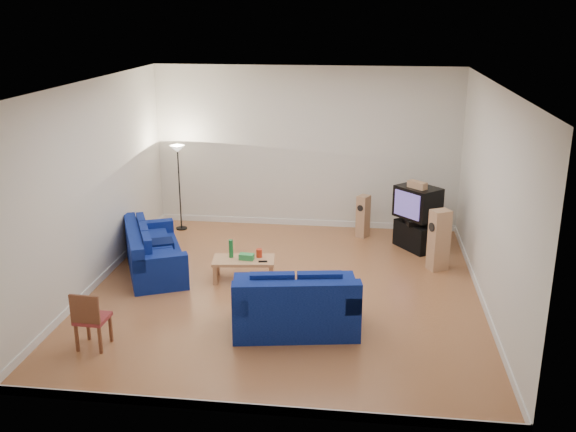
# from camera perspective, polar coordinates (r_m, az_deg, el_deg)

# --- Properties ---
(room) EXTENTS (6.01, 6.51, 3.21)m
(room) POSITION_cam_1_polar(r_m,az_deg,el_deg) (9.58, -0.30, 1.80)
(room) COLOR brown
(room) RESTS_ON ground
(sofa_three_seat) EXTENTS (1.58, 2.14, 0.76)m
(sofa_three_seat) POSITION_cam_1_polar(r_m,az_deg,el_deg) (10.99, -12.02, -3.41)
(sofa_three_seat) COLOR #000D53
(sofa_three_seat) RESTS_ON ground
(sofa_loveseat) EXTENTS (1.82, 1.21, 0.84)m
(sofa_loveseat) POSITION_cam_1_polar(r_m,az_deg,el_deg) (8.79, 0.67, -8.29)
(sofa_loveseat) COLOR #000D53
(sofa_loveseat) RESTS_ON ground
(coffee_table) EXTENTS (1.05, 0.61, 0.36)m
(coffee_table) POSITION_cam_1_polar(r_m,az_deg,el_deg) (10.41, -3.96, -4.10)
(coffee_table) COLOR tan
(coffee_table) RESTS_ON ground
(bottle) EXTENTS (0.07, 0.07, 0.30)m
(bottle) POSITION_cam_1_polar(r_m,az_deg,el_deg) (10.43, -5.09, -2.91)
(bottle) COLOR #197233
(bottle) RESTS_ON coffee_table
(tissue_box) EXTENTS (0.24, 0.14, 0.10)m
(tissue_box) POSITION_cam_1_polar(r_m,az_deg,el_deg) (10.35, -3.70, -3.63)
(tissue_box) COLOR green
(tissue_box) RESTS_ON coffee_table
(red_canister) EXTENTS (0.10, 0.10, 0.14)m
(red_canister) POSITION_cam_1_polar(r_m,az_deg,el_deg) (10.44, -2.58, -3.32)
(red_canister) COLOR red
(red_canister) RESTS_ON coffee_table
(remote) EXTENTS (0.15, 0.07, 0.02)m
(remote) POSITION_cam_1_polar(r_m,az_deg,el_deg) (10.26, -2.25, -4.05)
(remote) COLOR black
(remote) RESTS_ON coffee_table
(tv_stand) EXTENTS (0.83, 0.92, 0.49)m
(tv_stand) POSITION_cam_1_polar(r_m,az_deg,el_deg) (12.00, 11.32, -1.72)
(tv_stand) COLOR black
(tv_stand) RESTS_ON ground
(av_receiver) EXTENTS (0.40, 0.46, 0.09)m
(av_receiver) POSITION_cam_1_polar(r_m,az_deg,el_deg) (11.86, 11.20, -0.46)
(av_receiver) COLOR black
(av_receiver) RESTS_ON tv_stand
(television) EXTENTS (0.91, 0.91, 0.57)m
(television) POSITION_cam_1_polar(r_m,az_deg,el_deg) (11.85, 11.45, 1.20)
(television) COLOR black
(television) RESTS_ON av_receiver
(centre_speaker) EXTENTS (0.36, 0.35, 0.12)m
(centre_speaker) POSITION_cam_1_polar(r_m,az_deg,el_deg) (11.67, 11.42, 2.73)
(centre_speaker) COLOR tan
(centre_speaker) RESTS_ON television
(speaker_left) EXTENTS (0.28, 0.30, 0.82)m
(speaker_left) POSITION_cam_1_polar(r_m,az_deg,el_deg) (12.42, 6.69, -0.02)
(speaker_left) COLOR tan
(speaker_left) RESTS_ON ground
(speaker_right) EXTENTS (0.39, 0.36, 1.04)m
(speaker_right) POSITION_cam_1_polar(r_m,az_deg,el_deg) (11.03, 13.27, -2.08)
(speaker_right) COLOR tan
(speaker_right) RESTS_ON ground
(floor_lamp) EXTENTS (0.29, 0.29, 1.71)m
(floor_lamp) POSITION_cam_1_polar(r_m,az_deg,el_deg) (12.69, -9.75, 4.90)
(floor_lamp) COLOR black
(floor_lamp) RESTS_ON ground
(dining_chair) EXTENTS (0.40, 0.40, 0.81)m
(dining_chair) POSITION_cam_1_polar(r_m,az_deg,el_deg) (8.66, -17.19, -8.59)
(dining_chair) COLOR brown
(dining_chair) RESTS_ON ground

